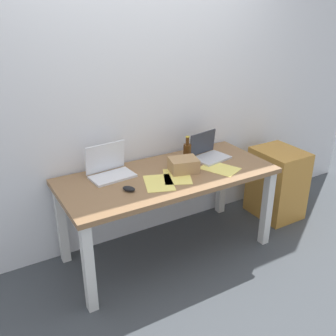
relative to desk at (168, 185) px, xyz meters
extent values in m
plane|color=#42474C|center=(0.00, 0.00, -0.64)|extent=(8.00, 8.00, 0.00)
cube|color=white|center=(0.00, 0.44, 0.66)|extent=(5.20, 0.08, 2.60)
cube|color=olive|center=(0.00, 0.00, 0.08)|extent=(1.74, 0.76, 0.04)
cube|color=silver|center=(-0.81, -0.32, -0.29)|extent=(0.07, 0.07, 0.70)
cube|color=silver|center=(0.81, -0.32, -0.29)|extent=(0.07, 0.07, 0.70)
cube|color=silver|center=(-0.81, 0.32, -0.29)|extent=(0.07, 0.07, 0.70)
cube|color=silver|center=(0.81, 0.32, -0.29)|extent=(0.07, 0.07, 0.70)
cube|color=silver|center=(-0.41, 0.15, 0.11)|extent=(0.35, 0.23, 0.02)
cube|color=white|center=(-0.42, 0.26, 0.23)|extent=(0.34, 0.07, 0.24)
cube|color=silver|center=(0.48, 0.08, 0.11)|extent=(0.33, 0.27, 0.02)
cube|color=#333842|center=(0.46, 0.19, 0.21)|extent=(0.30, 0.08, 0.20)
cylinder|color=#47280F|center=(0.27, 0.14, 0.17)|extent=(0.07, 0.07, 0.16)
cylinder|color=#47280F|center=(0.27, 0.14, 0.28)|extent=(0.03, 0.03, 0.06)
cylinder|color=gold|center=(0.27, 0.14, 0.32)|extent=(0.03, 0.03, 0.01)
ellipsoid|color=black|center=(-0.40, -0.11, 0.11)|extent=(0.10, 0.12, 0.03)
cube|color=tan|center=(0.13, -0.02, 0.15)|extent=(0.26, 0.23, 0.11)
cube|color=#F4E06B|center=(0.42, -0.13, 0.10)|extent=(0.31, 0.36, 0.00)
cube|color=#F4E06B|center=(-0.15, -0.11, 0.10)|extent=(0.30, 0.35, 0.00)
cube|color=#F4E06B|center=(0.04, -0.08, 0.10)|extent=(0.32, 0.36, 0.00)
cube|color=#C68938|center=(1.26, 0.01, -0.30)|extent=(0.40, 0.48, 0.69)
camera|label=1|loc=(-1.40, -2.40, 1.37)|focal=40.88mm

